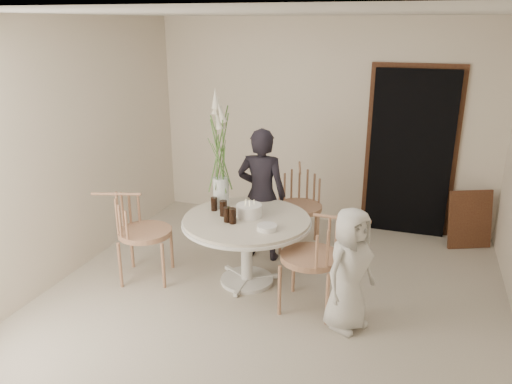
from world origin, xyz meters
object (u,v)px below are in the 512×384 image
(chair_far, at_px, (299,196))
(chair_right, at_px, (325,249))
(birthday_cake, at_px, (249,211))
(table, at_px, (247,228))
(chair_left, at_px, (131,223))
(flower_vase, at_px, (220,156))
(boy, at_px, (350,270))
(girl, at_px, (262,195))

(chair_far, relative_size, chair_right, 0.97)
(chair_far, xyz_separation_m, birthday_cake, (-0.26, -1.10, 0.18))
(table, xyz_separation_m, chair_left, (-1.18, -0.29, 0.01))
(chair_right, height_order, chair_left, chair_right)
(birthday_cake, relative_size, flower_vase, 0.21)
(chair_left, distance_m, boy, 2.32)
(table, bearing_deg, chair_left, -166.31)
(chair_far, height_order, boy, boy)
(chair_left, height_order, girl, girl)
(chair_far, xyz_separation_m, chair_right, (0.60, -1.43, 0.02))
(chair_far, height_order, birthday_cake, chair_far)
(table, xyz_separation_m, boy, (1.13, -0.48, -0.05))
(chair_right, xyz_separation_m, birthday_cake, (-0.86, 0.33, 0.15))
(boy, bearing_deg, girl, 77.50)
(chair_far, xyz_separation_m, chair_left, (-1.45, -1.44, 0.01))
(girl, bearing_deg, flower_vase, 44.98)
(chair_right, distance_m, girl, 1.29)
(boy, relative_size, flower_vase, 0.90)
(chair_far, relative_size, flower_vase, 0.76)
(chair_far, bearing_deg, birthday_cake, -118.06)
(chair_far, bearing_deg, table, -117.92)
(table, bearing_deg, chair_far, 76.80)
(table, bearing_deg, boy, -23.02)
(chair_left, xyz_separation_m, birthday_cake, (1.19, 0.34, 0.16))
(flower_vase, bearing_deg, boy, -25.58)
(flower_vase, bearing_deg, chair_right, -22.67)
(chair_left, bearing_deg, boy, -111.70)
(girl, xyz_separation_m, flower_vase, (-0.34, -0.38, 0.52))
(flower_vase, bearing_deg, girl, 48.02)
(chair_far, relative_size, chair_left, 0.98)
(boy, bearing_deg, chair_far, 58.49)
(boy, bearing_deg, birthday_cake, 95.30)
(chair_left, bearing_deg, flower_vase, -73.45)
(chair_right, distance_m, chair_left, 2.05)
(table, height_order, flower_vase, flower_vase)
(table, relative_size, flower_vase, 1.05)
(boy, bearing_deg, chair_right, 82.86)
(chair_left, height_order, flower_vase, flower_vase)
(chair_far, distance_m, girl, 0.63)
(boy, height_order, birthday_cake, boy)
(girl, height_order, flower_vase, flower_vase)
(chair_left, distance_m, girl, 1.46)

